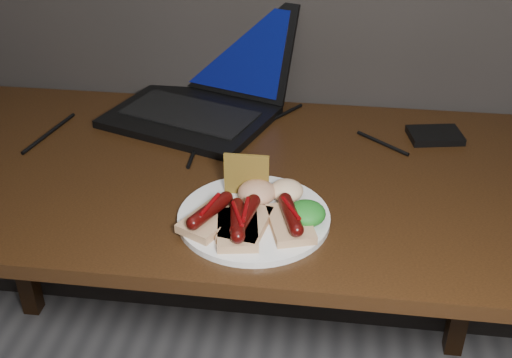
% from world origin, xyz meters
% --- Properties ---
extents(desk, '(1.40, 0.70, 0.75)m').
position_xyz_m(desk, '(0.00, 1.38, 0.66)').
color(desk, '#371F0D').
rests_on(desk, ground).
extents(laptop, '(0.46, 0.46, 0.25)m').
position_xyz_m(laptop, '(-0.06, 1.65, 0.80)').
color(laptop, black).
rests_on(laptop, desk).
extents(hard_drive, '(0.13, 0.10, 0.02)m').
position_xyz_m(hard_drive, '(0.48, 1.58, 0.76)').
color(hard_drive, black).
rests_on(hard_drive, desk).
extents(desk_cables, '(0.83, 0.34, 0.01)m').
position_xyz_m(desk_cables, '(-0.01, 1.53, 0.75)').
color(desk_cables, black).
rests_on(desk_cables, desk).
extents(plate, '(0.32, 0.32, 0.01)m').
position_xyz_m(plate, '(0.12, 1.21, 0.76)').
color(plate, white).
rests_on(plate, desk).
extents(bread_sausage_left, '(0.11, 0.13, 0.04)m').
position_xyz_m(bread_sausage_left, '(0.05, 1.18, 0.78)').
color(bread_sausage_left, '#DCB381').
rests_on(bread_sausage_left, plate).
extents(bread_sausage_center, '(0.09, 0.13, 0.04)m').
position_xyz_m(bread_sausage_center, '(0.11, 1.17, 0.78)').
color(bread_sausage_center, '#DCB381').
rests_on(bread_sausage_center, plate).
extents(bread_sausage_right, '(0.10, 0.13, 0.04)m').
position_xyz_m(bread_sausage_right, '(0.19, 1.18, 0.78)').
color(bread_sausage_right, '#DCB381').
rests_on(bread_sausage_right, plate).
extents(bread_sausage_extra, '(0.09, 0.12, 0.04)m').
position_xyz_m(bread_sausage_extra, '(0.10, 1.15, 0.78)').
color(bread_sausage_extra, '#DCB381').
rests_on(bread_sausage_extra, plate).
extents(crispbread, '(0.09, 0.01, 0.08)m').
position_xyz_m(crispbread, '(0.10, 1.28, 0.80)').
color(crispbread, olive).
rests_on(crispbread, plate).
extents(salad_greens, '(0.07, 0.07, 0.04)m').
position_xyz_m(salad_greens, '(0.22, 1.20, 0.78)').
color(salad_greens, '#105014').
rests_on(salad_greens, plate).
extents(salsa_mound, '(0.07, 0.07, 0.04)m').
position_xyz_m(salsa_mound, '(0.12, 1.26, 0.78)').
color(salsa_mound, maroon).
rests_on(salsa_mound, plate).
extents(coleslaw_mound, '(0.06, 0.06, 0.04)m').
position_xyz_m(coleslaw_mound, '(0.18, 1.27, 0.78)').
color(coleslaw_mound, silver).
rests_on(coleslaw_mound, plate).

